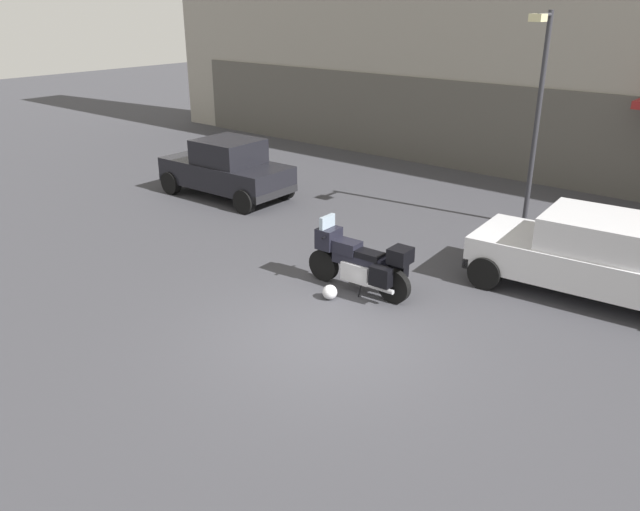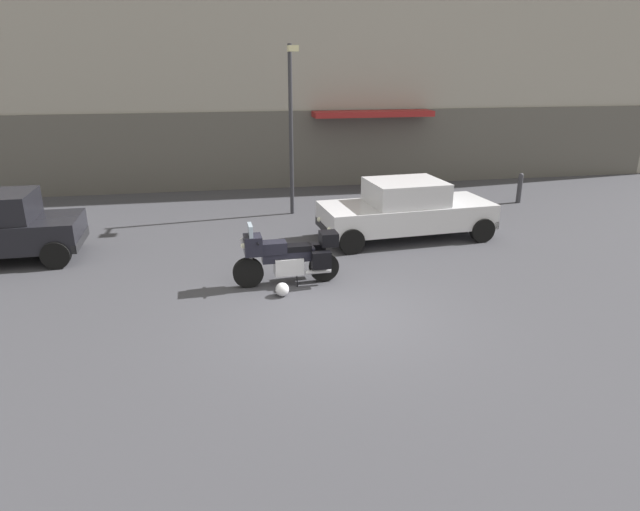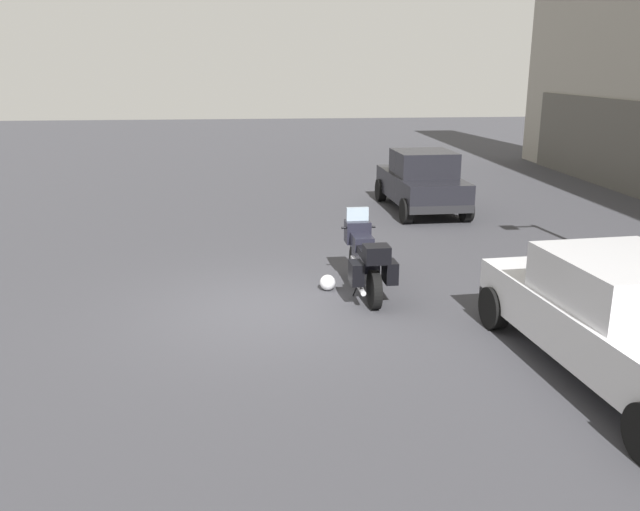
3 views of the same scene
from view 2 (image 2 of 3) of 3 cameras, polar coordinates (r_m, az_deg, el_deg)
The scene contains 7 objects.
ground_plane at distance 10.33m, azimuth 1.78°, elevation -6.13°, with size 80.00×80.00×0.00m, color #38383D.
building_facade_rear at distance 21.65m, azimuth -5.61°, elevation 22.67°, with size 34.32×3.40×11.52m.
motorcycle at distance 11.51m, azimuth -3.30°, elevation -0.07°, with size 2.26×0.77×1.36m.
helmet at distance 11.08m, azimuth -3.95°, elevation -3.54°, with size 0.28×0.28×0.28m, color silver.
car_sedan_far at distance 14.71m, azimuth 8.91°, elevation 4.74°, with size 4.68×2.24×1.56m.
streetlamp_curbside at distance 16.55m, azimuth -3.00°, elevation 14.39°, with size 0.28×0.94×4.97m.
bollard_curbside at distance 19.60m, azimuth 20.06°, elevation 6.71°, with size 0.16×0.16×1.01m.
Camera 2 is at (-2.02, -9.10, 4.45)m, focal length 30.77 mm.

